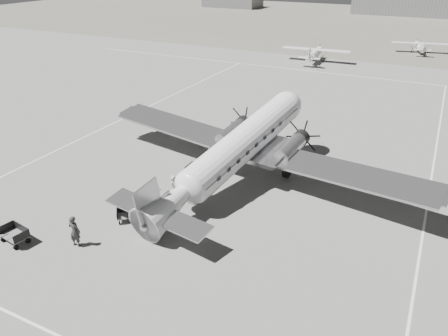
# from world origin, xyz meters

# --- Properties ---
(ground) EXTENTS (260.00, 260.00, 0.00)m
(ground) POSITION_xyz_m (0.00, 0.00, 0.00)
(ground) COLOR slate
(ground) RESTS_ON ground
(taxi_line_right) EXTENTS (0.15, 80.00, 0.01)m
(taxi_line_right) POSITION_xyz_m (12.00, 0.00, 0.01)
(taxi_line_right) COLOR silver
(taxi_line_right) RESTS_ON ground
(taxi_line_left) EXTENTS (0.15, 60.00, 0.01)m
(taxi_line_left) POSITION_xyz_m (-18.00, 10.00, 0.01)
(taxi_line_left) COLOR silver
(taxi_line_left) RESTS_ON ground
(taxi_line_horizon) EXTENTS (90.00, 0.15, 0.01)m
(taxi_line_horizon) POSITION_xyz_m (0.00, 40.00, 0.01)
(taxi_line_horizon) COLOR silver
(taxi_line_horizon) RESTS_ON ground
(grass_infield) EXTENTS (260.00, 90.00, 0.01)m
(grass_infield) POSITION_xyz_m (0.00, 95.00, 0.00)
(grass_infield) COLOR #5E5C4F
(grass_infield) RESTS_ON ground
(hangar_main) EXTENTS (42.00, 14.00, 6.60)m
(hangar_main) POSITION_xyz_m (5.00, 120.00, 3.30)
(hangar_main) COLOR slate
(hangar_main) RESTS_ON ground
(shed_secondary) EXTENTS (18.00, 10.00, 4.00)m
(shed_secondary) POSITION_xyz_m (-55.00, 115.00, 2.00)
(shed_secondary) COLOR #5D5D5D
(shed_secondary) RESTS_ON ground
(dc3_airliner) EXTENTS (31.00, 24.02, 5.35)m
(dc3_airliner) POSITION_xyz_m (-1.17, 2.85, 2.67)
(dc3_airliner) COLOR #A7A7AA
(dc3_airliner) RESTS_ON ground
(light_plane_left) EXTENTS (11.47, 9.53, 2.27)m
(light_plane_left) POSITION_xyz_m (-7.55, 46.25, 1.14)
(light_plane_left) COLOR silver
(light_plane_left) RESTS_ON ground
(light_plane_right) EXTENTS (10.71, 9.38, 1.93)m
(light_plane_right) POSITION_xyz_m (6.83, 61.43, 0.96)
(light_plane_right) COLOR silver
(light_plane_right) RESTS_ON ground
(baggage_cart_near) EXTENTS (1.81, 1.74, 0.84)m
(baggage_cart_near) POSITION_xyz_m (-5.25, -4.86, 0.42)
(baggage_cart_near) COLOR #5D5D5D
(baggage_cart_near) RESTS_ON ground
(baggage_cart_far) EXTENTS (1.95, 1.51, 1.00)m
(baggage_cart_far) POSITION_xyz_m (-9.83, -9.80, 0.50)
(baggage_cart_far) COLOR #5D5D5D
(baggage_cart_far) RESTS_ON ground
(ground_crew) EXTENTS (0.79, 0.57, 2.03)m
(ground_crew) POSITION_xyz_m (-6.31, -8.41, 1.01)
(ground_crew) COLOR #2A2A2A
(ground_crew) RESTS_ON ground
(ramp_agent) EXTENTS (0.98, 1.10, 1.86)m
(ramp_agent) POSITION_xyz_m (-4.80, -2.26, 0.93)
(ramp_agent) COLOR #B5B5B3
(ramp_agent) RESTS_ON ground
(passenger) EXTENTS (0.55, 0.77, 1.47)m
(passenger) POSITION_xyz_m (-4.50, -0.55, 0.74)
(passenger) COLOR #A9A8A6
(passenger) RESTS_ON ground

